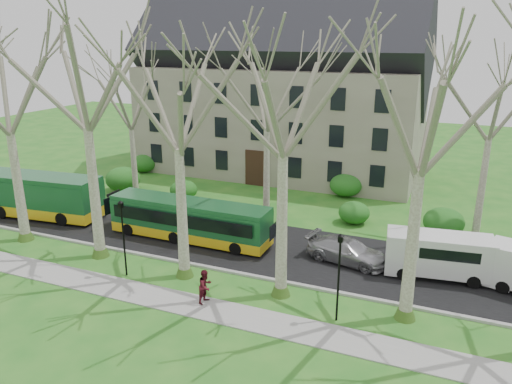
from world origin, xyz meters
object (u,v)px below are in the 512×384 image
at_px(sedan, 347,251).
at_px(van_a, 438,256).
at_px(pedestrian_b, 205,286).
at_px(bus_lead, 19,193).
at_px(bus_follow, 190,220).

xyz_separation_m(sedan, van_a, (5.01, 0.10, 0.51)).
xyz_separation_m(sedan, pedestrian_b, (-5.46, -7.34, 0.16)).
height_order(bus_lead, van_a, bus_lead).
bearing_deg(pedestrian_b, van_a, -45.09).
relative_size(bus_follow, van_a, 1.94).
height_order(bus_follow, sedan, bus_follow).
bearing_deg(pedestrian_b, sedan, -27.11).
relative_size(van_a, pedestrian_b, 3.21).
distance_m(sedan, pedestrian_b, 9.15).
bearing_deg(bus_follow, bus_lead, -177.07).
height_order(bus_lead, sedan, bus_lead).
height_order(bus_lead, pedestrian_b, bus_lead).
distance_m(bus_lead, van_a, 29.43).
relative_size(sedan, van_a, 0.87).
height_order(van_a, pedestrian_b, van_a).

